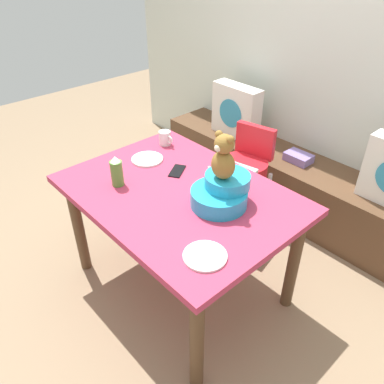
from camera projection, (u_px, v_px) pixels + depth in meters
The scene contains 15 objects.
ground_plane at pixel (181, 283), 2.55m from camera, with size 8.00×8.00×0.00m, color #8C7256.
back_wall at pixel (341, 43), 2.65m from camera, with size 4.40×0.10×2.60m, color silver.
window_bench at pixel (294, 186), 3.10m from camera, with size 2.60×0.44×0.46m, color brown.
pillow_floral_left at pixel (236, 111), 3.24m from camera, with size 0.44×0.15×0.44m.
book_stack at pixel (298, 158), 2.96m from camera, with size 0.20×0.14×0.06m, color #836EB5.
dining_table at pixel (179, 206), 2.19m from camera, with size 1.31×0.95×0.74m.
highchair at pixel (245, 165), 2.80m from camera, with size 0.39×0.50×0.79m.
infant_seat_teal at pixel (222, 192), 2.00m from camera, with size 0.30×0.33×0.16m.
teddy_bear at pixel (223, 157), 1.88m from camera, with size 0.13×0.12×0.25m.
ketchup_bottle at pixel (117, 171), 2.14m from camera, with size 0.07×0.07×0.18m.
coffee_mug at pixel (165, 138), 2.58m from camera, with size 0.12×0.08×0.09m.
dinner_plate_near at pixel (205, 256), 1.70m from camera, with size 0.20×0.20×0.01m, color white.
dinner_plate_far at pixel (147, 159), 2.42m from camera, with size 0.20×0.20×0.01m, color white.
cell_phone at pixel (177, 171), 2.31m from camera, with size 0.07×0.14×0.01m, color black.
table_fork at pixel (214, 173), 2.28m from camera, with size 0.02×0.17×0.01m, color silver.
Camera 1 is at (1.35, -1.13, 1.94)m, focal length 35.80 mm.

